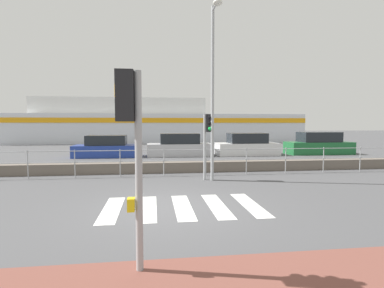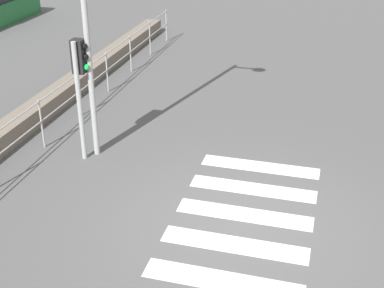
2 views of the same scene
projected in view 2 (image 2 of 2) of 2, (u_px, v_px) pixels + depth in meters
ground_plane at (241, 225)px, 9.15m from camera, size 160.00×160.00×0.00m
crosswalk at (245, 214)px, 9.43m from camera, size 4.05×2.40×0.01m
traffic_light_far at (80, 73)px, 10.59m from camera, size 0.34×0.32×2.52m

